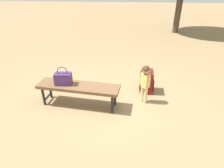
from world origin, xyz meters
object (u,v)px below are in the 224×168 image
at_px(handbag, 63,78).
at_px(backpack_large, 147,80).
at_px(park_bench, 78,88).
at_px(child_standing, 145,79).

distance_m(handbag, backpack_large, 1.80).
bearing_deg(backpack_large, park_bench, -154.06).
bearing_deg(park_bench, handbag, 174.99).
relative_size(handbag, backpack_large, 0.64).
xyz_separation_m(park_bench, child_standing, (1.29, 0.22, 0.15)).
bearing_deg(handbag, backpack_large, 21.10).
xyz_separation_m(park_bench, backpack_large, (1.37, 0.67, -0.11)).
bearing_deg(backpack_large, handbag, -158.90).
xyz_separation_m(handbag, backpack_large, (1.66, 0.64, -0.29)).
height_order(handbag, child_standing, handbag).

